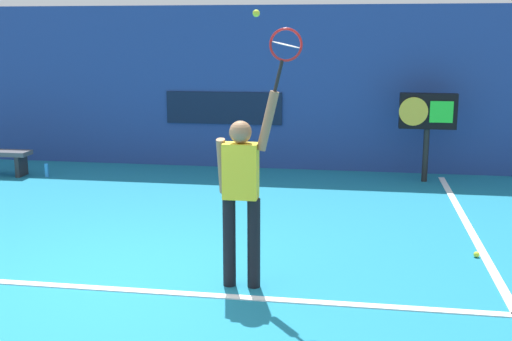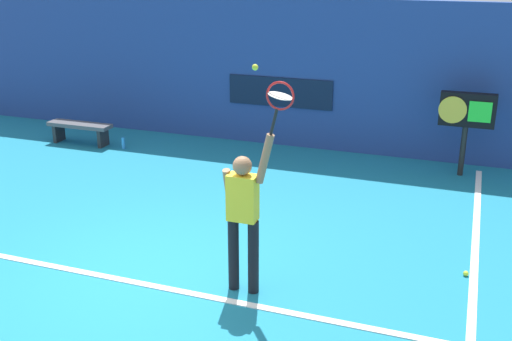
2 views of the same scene
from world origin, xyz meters
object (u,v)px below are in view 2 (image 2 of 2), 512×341
(scoreboard_clock, at_px, (467,113))
(spare_ball, at_px, (466,273))
(tennis_ball, at_px, (255,67))
(tennis_player, at_px, (243,212))
(tennis_racket, at_px, (279,99))
(court_bench, at_px, (80,128))
(water_bottle, at_px, (123,143))

(scoreboard_clock, xyz_separation_m, spare_ball, (0.23, -3.84, -1.13))
(tennis_ball, height_order, scoreboard_clock, tennis_ball)
(scoreboard_clock, bearing_deg, spare_ball, -86.51)
(scoreboard_clock, distance_m, spare_ball, 4.00)
(tennis_ball, relative_size, spare_ball, 1.00)
(tennis_player, height_order, spare_ball, tennis_player)
(scoreboard_clock, relative_size, spare_ball, 22.34)
(tennis_racket, distance_m, spare_ball, 3.38)
(tennis_ball, height_order, spare_ball, tennis_ball)
(tennis_player, xyz_separation_m, tennis_racket, (0.42, -0.00, 1.36))
(scoreboard_clock, distance_m, court_bench, 7.71)
(tennis_ball, bearing_deg, tennis_player, 175.89)
(tennis_ball, distance_m, spare_ball, 3.77)
(tennis_ball, distance_m, water_bottle, 6.79)
(tennis_player, bearing_deg, court_bench, 140.70)
(scoreboard_clock, xyz_separation_m, court_bench, (-7.63, -0.70, -0.82))
(water_bottle, bearing_deg, tennis_racket, -42.73)
(court_bench, height_order, spare_ball, court_bench)
(tennis_player, bearing_deg, spare_ball, 26.53)
(tennis_ball, xyz_separation_m, scoreboard_clock, (2.12, 5.10, -1.53))
(tennis_player, relative_size, spare_ball, 29.19)
(tennis_ball, xyz_separation_m, court_bench, (-5.51, 4.40, -2.36))
(tennis_player, xyz_separation_m, spare_ball, (2.50, 1.25, -0.98))
(tennis_player, height_order, scoreboard_clock, tennis_player)
(scoreboard_clock, bearing_deg, tennis_player, -114.06)
(water_bottle, bearing_deg, court_bench, 180.00)
(tennis_racket, relative_size, tennis_ball, 9.20)
(tennis_ball, relative_size, court_bench, 0.05)
(tennis_player, height_order, tennis_ball, tennis_ball)
(scoreboard_clock, bearing_deg, tennis_racket, -109.98)
(tennis_ball, bearing_deg, scoreboard_clock, 67.41)
(tennis_player, bearing_deg, tennis_ball, -4.11)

